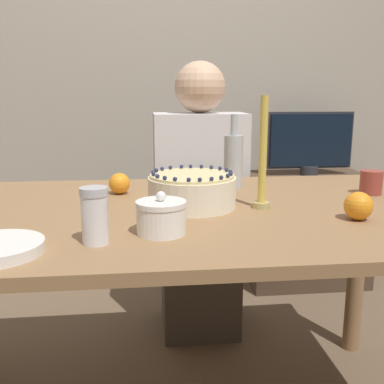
% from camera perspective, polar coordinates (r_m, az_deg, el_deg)
% --- Properties ---
extents(wall_behind, '(8.00, 0.05, 2.60)m').
position_cam_1_polar(wall_behind, '(2.68, -3.87, 16.95)').
color(wall_behind, '#ADA393').
rests_on(wall_behind, ground_plane).
extents(dining_table, '(1.64, 0.95, 0.76)m').
position_cam_1_polar(dining_table, '(1.35, -0.83, -6.32)').
color(dining_table, '#936D47').
rests_on(dining_table, ground_plane).
extents(cake, '(0.26, 0.26, 0.11)m').
position_cam_1_polar(cake, '(1.32, -0.00, 0.17)').
color(cake, '#EFE5CC').
rests_on(cake, dining_table).
extents(sugar_bowl, '(0.12, 0.12, 0.10)m').
position_cam_1_polar(sugar_bowl, '(1.07, -3.93, -3.19)').
color(sugar_bowl, white).
rests_on(sugar_bowl, dining_table).
extents(sugar_shaker, '(0.06, 0.06, 0.13)m').
position_cam_1_polar(sugar_shaker, '(1.02, -12.24, -2.92)').
color(sugar_shaker, white).
rests_on(sugar_shaker, dining_table).
extents(candle, '(0.05, 0.05, 0.32)m').
position_cam_1_polar(candle, '(1.31, 8.96, 3.73)').
color(candle, tan).
rests_on(candle, dining_table).
extents(bottle, '(0.07, 0.07, 0.26)m').
position_cam_1_polar(bottle, '(1.59, 5.25, 4.02)').
color(bottle, '#B2B7BC').
rests_on(bottle, dining_table).
extents(cup, '(0.07, 0.07, 0.08)m').
position_cam_1_polar(cup, '(1.61, 21.79, 1.13)').
color(cup, '#993D33').
rests_on(cup, dining_table).
extents(orange_fruit_0, '(0.07, 0.07, 0.07)m').
position_cam_1_polar(orange_fruit_0, '(1.52, -9.19, 1.08)').
color(orange_fruit_0, orange).
rests_on(orange_fruit_0, dining_table).
extents(orange_fruit_1, '(0.08, 0.08, 0.08)m').
position_cam_1_polar(orange_fruit_1, '(1.27, 20.38, -1.66)').
color(orange_fruit_1, orange).
rests_on(orange_fruit_1, dining_table).
extents(person_man_blue_shirt, '(0.40, 0.34, 1.22)m').
position_cam_1_polar(person_man_blue_shirt, '(2.04, 0.96, -3.28)').
color(person_man_blue_shirt, '#473D33').
rests_on(person_man_blue_shirt, ground_plane).
extents(side_cabinet, '(0.67, 0.40, 0.63)m').
position_cam_1_polar(side_cabinet, '(2.71, 14.22, -4.48)').
color(side_cabinet, '#4C3828').
rests_on(side_cabinet, ground_plane).
extents(tv_monitor, '(0.49, 0.10, 0.35)m').
position_cam_1_polar(tv_monitor, '(2.61, 14.78, 6.12)').
color(tv_monitor, '#2D2D33').
rests_on(tv_monitor, side_cabinet).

